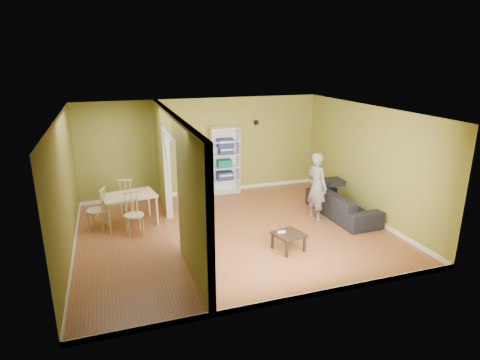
% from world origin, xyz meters
% --- Properties ---
extents(room_shell, '(6.50, 6.50, 6.50)m').
position_xyz_m(room_shell, '(0.00, 0.00, 1.30)').
color(room_shell, '#AB552C').
rests_on(room_shell, ground).
extents(partition, '(0.22, 5.50, 2.60)m').
position_xyz_m(partition, '(-1.20, 0.00, 1.30)').
color(partition, olive).
rests_on(partition, ground).
extents(wall_speaker, '(0.10, 0.10, 0.10)m').
position_xyz_m(wall_speaker, '(1.50, 2.69, 1.90)').
color(wall_speaker, black).
rests_on(wall_speaker, room_shell).
extents(sofa, '(2.10, 0.96, 0.79)m').
position_xyz_m(sofa, '(2.70, 0.07, 0.40)').
color(sofa, black).
rests_on(sofa, ground).
extents(person, '(0.77, 0.66, 1.87)m').
position_xyz_m(person, '(2.03, 0.11, 0.93)').
color(person, slate).
rests_on(person, ground).
extents(bookshelf, '(0.77, 0.34, 1.84)m').
position_xyz_m(bookshelf, '(0.55, 2.60, 0.92)').
color(bookshelf, white).
rests_on(bookshelf, ground).
extents(paper_box_navy_a, '(0.43, 0.28, 0.22)m').
position_xyz_m(paper_box_navy_a, '(0.54, 2.56, 0.50)').
color(paper_box_navy_a, navy).
rests_on(paper_box_navy_a, bookshelf).
extents(paper_box_teal, '(0.39, 0.26, 0.20)m').
position_xyz_m(paper_box_teal, '(0.53, 2.56, 0.85)').
color(paper_box_teal, '#167D86').
rests_on(paper_box_teal, bookshelf).
extents(paper_box_navy_b, '(0.39, 0.25, 0.20)m').
position_xyz_m(paper_box_navy_b, '(0.58, 2.56, 1.21)').
color(paper_box_navy_b, navy).
rests_on(paper_box_navy_b, bookshelf).
extents(paper_box_navy_c, '(0.44, 0.28, 0.22)m').
position_xyz_m(paper_box_navy_c, '(0.56, 2.56, 1.44)').
color(paper_box_navy_c, navy).
rests_on(paper_box_navy_c, bookshelf).
extents(coffee_table, '(0.53, 0.53, 0.35)m').
position_xyz_m(coffee_table, '(0.75, -1.14, 0.30)').
color(coffee_table, '#342319').
rests_on(coffee_table, ground).
extents(game_controller, '(0.16, 0.04, 0.03)m').
position_xyz_m(game_controller, '(0.63, -1.06, 0.37)').
color(game_controller, white).
rests_on(game_controller, coffee_table).
extents(dining_table, '(1.13, 0.75, 0.71)m').
position_xyz_m(dining_table, '(-2.09, 1.14, 0.63)').
color(dining_table, beige).
rests_on(dining_table, ground).
extents(chair_left, '(0.55, 0.55, 0.95)m').
position_xyz_m(chair_left, '(-2.79, 1.07, 0.47)').
color(chair_left, tan).
rests_on(chair_left, ground).
extents(chair_near, '(0.47, 0.47, 0.91)m').
position_xyz_m(chair_near, '(-2.04, 0.58, 0.46)').
color(chair_near, tan).
rests_on(chair_near, ground).
extents(chair_far, '(0.55, 0.55, 0.95)m').
position_xyz_m(chair_far, '(-2.09, 1.76, 0.47)').
color(chair_far, tan).
rests_on(chair_far, ground).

